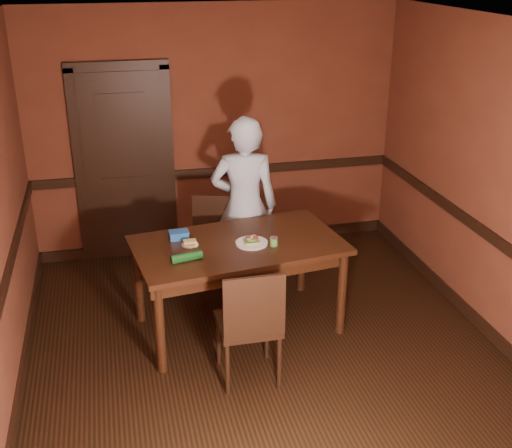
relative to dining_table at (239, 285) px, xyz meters
name	(u,v)px	position (x,y,z in m)	size (l,w,h in m)	color
floor	(265,352)	(0.13, -0.47, -0.42)	(4.00, 4.50, 0.01)	black
ceiling	(268,24)	(0.13, -0.47, 2.28)	(4.00, 4.50, 0.01)	silver
wall_back	(216,132)	(0.13, 1.78, 0.93)	(4.00, 0.02, 2.70)	brown
wall_front	(386,380)	(0.13, -2.72, 0.93)	(4.00, 0.02, 2.70)	brown
wall_right	(497,186)	(2.13, -0.47, 0.93)	(0.02, 4.50, 2.70)	brown
dado_back	(217,172)	(0.13, 1.77, 0.48)	(4.00, 0.03, 0.10)	black
dado_left	(5,285)	(-1.85, -0.47, 0.48)	(0.03, 4.50, 0.10)	black
dado_right	(488,235)	(2.12, -0.47, 0.48)	(0.03, 4.50, 0.10)	black
baseboard_back	(219,240)	(0.13, 1.77, -0.36)	(4.00, 0.03, 0.12)	black
baseboard_left	(21,379)	(-1.85, -0.47, -0.36)	(0.03, 4.50, 0.12)	black
baseboard_right	(475,318)	(2.12, -0.47, -0.36)	(0.03, 4.50, 0.12)	black
door	(125,162)	(-0.87, 1.75, 0.67)	(1.05, 0.07, 2.20)	black
dining_table	(239,285)	(0.00, 0.00, 0.00)	(1.79, 1.01, 0.84)	black
chair_far	(226,250)	(0.00, 0.60, 0.08)	(0.46, 0.46, 0.99)	black
chair_near	(248,322)	(-0.08, -0.74, 0.08)	(0.47, 0.47, 1.00)	black
person	(244,206)	(0.21, 0.70, 0.47)	(0.65, 0.43, 1.78)	silver
sandwich_plate	(252,242)	(0.11, -0.05, 0.44)	(0.28, 0.28, 0.07)	white
sauce_jar	(274,241)	(0.29, -0.13, 0.46)	(0.07, 0.07, 0.08)	#529542
cheese_saucer	(190,243)	(-0.41, 0.05, 0.44)	(0.14, 0.14, 0.05)	white
food_tub	(179,235)	(-0.49, 0.20, 0.46)	(0.18, 0.12, 0.07)	blue
wrapped_veg	(187,257)	(-0.48, -0.25, 0.46)	(0.07, 0.07, 0.26)	#124218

